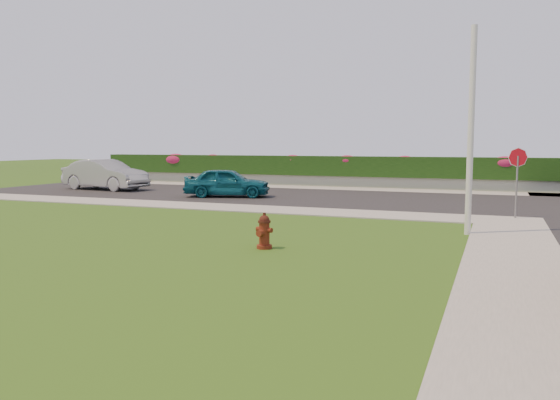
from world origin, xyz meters
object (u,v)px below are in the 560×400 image
at_px(fire_hydrant, 264,232).
at_px(sedan_teal, 227,182).
at_px(stop_sign, 517,167).
at_px(sedan_silver, 105,175).
at_px(utility_pole, 471,132).

xyz_separation_m(fire_hydrant, sedan_teal, (-6.25, 10.31, 0.29)).
height_order(fire_hydrant, stop_sign, stop_sign).
distance_m(fire_hydrant, sedan_silver, 18.02).
distance_m(sedan_silver, stop_sign, 19.76).
height_order(fire_hydrant, sedan_silver, sedan_silver).
xyz_separation_m(sedan_teal, stop_sign, (11.69, -2.85, 0.97)).
bearing_deg(sedan_silver, sedan_teal, -92.52).
bearing_deg(stop_sign, utility_pole, -107.22).
relative_size(sedan_teal, sedan_silver, 0.80).
relative_size(utility_pole, stop_sign, 2.38).
xyz_separation_m(sedan_silver, stop_sign, (19.33, -4.02, 0.84)).
relative_size(sedan_silver, stop_sign, 2.08).
distance_m(sedan_teal, sedan_silver, 7.73).
relative_size(fire_hydrant, sedan_teal, 0.22).
bearing_deg(utility_pole, fire_hydrant, -138.04).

